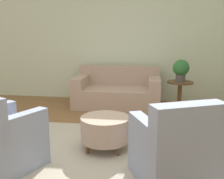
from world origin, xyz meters
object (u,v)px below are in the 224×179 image
at_px(armchair_right, 175,151).
at_px(armchair_left, 0,140).
at_px(side_table, 180,91).
at_px(potted_plant_on_side_table, 181,69).
at_px(couch, 117,92).
at_px(ottoman_table, 105,129).

bearing_deg(armchair_right, armchair_left, -180.00).
xyz_separation_m(side_table, potted_plant_on_side_table, (-0.00, 0.00, 0.45)).
distance_m(couch, side_table, 1.33).
bearing_deg(potted_plant_on_side_table, armchair_left, -130.15).
bearing_deg(potted_plant_on_side_table, ottoman_table, -121.05).
bearing_deg(armchair_left, armchair_right, 0.00).
distance_m(armchair_left, potted_plant_on_side_table, 3.53).
xyz_separation_m(ottoman_table, potted_plant_on_side_table, (1.17, 1.94, 0.58)).
bearing_deg(side_table, armchair_left, -130.15).
height_order(armchair_right, potted_plant_on_side_table, potted_plant_on_side_table).
distance_m(ottoman_table, side_table, 2.27).
bearing_deg(side_table, couch, 167.20).
relative_size(couch, armchair_right, 1.89).
bearing_deg(armchair_right, ottoman_table, 139.38).
bearing_deg(armchair_left, couch, 71.96).
height_order(armchair_right, side_table, armchair_right).
height_order(couch, armchair_right, armchair_right).
relative_size(armchair_right, side_table, 1.55).
relative_size(armchair_right, ottoman_table, 1.44).
height_order(side_table, potted_plant_on_side_table, potted_plant_on_side_table).
relative_size(armchair_left, ottoman_table, 1.44).
xyz_separation_m(couch, ottoman_table, (0.12, -2.23, -0.02)).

